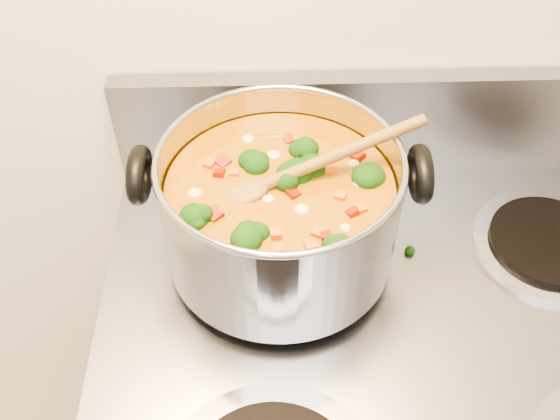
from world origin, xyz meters
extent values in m
cube|color=gray|center=(-0.02, 1.48, 1.00)|extent=(0.79, 0.03, 0.16)
cylinder|color=#A5A5AD|center=(-0.20, 1.32, 0.92)|extent=(0.20, 0.20, 0.01)
cylinder|color=black|center=(-0.20, 1.32, 0.93)|extent=(0.16, 0.16, 0.01)
cylinder|color=#A5A5AD|center=(0.17, 1.32, 0.92)|extent=(0.20, 0.20, 0.01)
cylinder|color=black|center=(0.17, 1.32, 0.93)|extent=(0.16, 0.16, 0.01)
cylinder|color=#ADADB5|center=(-0.19, 1.31, 1.01)|extent=(0.28, 0.28, 0.15)
torus|color=#ADADB5|center=(-0.19, 1.31, 1.09)|extent=(0.29, 0.29, 0.01)
cylinder|color=#8D570C|center=(-0.19, 1.31, 1.00)|extent=(0.27, 0.27, 0.12)
torus|color=black|center=(-0.35, 1.31, 1.07)|extent=(0.02, 0.08, 0.08)
torus|color=black|center=(-0.03, 1.30, 1.07)|extent=(0.02, 0.08, 0.08)
ellipsoid|color=black|center=(-0.11, 1.24, 1.05)|extent=(0.04, 0.04, 0.03)
ellipsoid|color=black|center=(-0.19, 1.42, 1.05)|extent=(0.04, 0.04, 0.03)
ellipsoid|color=black|center=(-0.11, 1.32, 1.05)|extent=(0.04, 0.04, 0.03)
ellipsoid|color=black|center=(-0.23, 1.31, 1.05)|extent=(0.04, 0.04, 0.03)
ellipsoid|color=black|center=(-0.15, 1.20, 1.05)|extent=(0.04, 0.04, 0.03)
ellipsoid|color=black|center=(-0.23, 1.40, 1.05)|extent=(0.04, 0.04, 0.03)
ellipsoid|color=black|center=(-0.23, 1.27, 1.05)|extent=(0.04, 0.04, 0.03)
ellipsoid|color=black|center=(-0.26, 1.21, 1.05)|extent=(0.04, 0.04, 0.03)
ellipsoid|color=maroon|center=(-0.15, 1.40, 1.05)|extent=(0.01, 0.01, 0.01)
ellipsoid|color=maroon|center=(-0.14, 1.35, 1.05)|extent=(0.01, 0.01, 0.01)
ellipsoid|color=maroon|center=(-0.25, 1.38, 1.05)|extent=(0.01, 0.01, 0.01)
ellipsoid|color=maroon|center=(-0.18, 1.25, 1.05)|extent=(0.01, 0.01, 0.01)
ellipsoid|color=maroon|center=(-0.18, 1.27, 1.05)|extent=(0.01, 0.01, 0.01)
ellipsoid|color=maroon|center=(-0.25, 1.34, 1.05)|extent=(0.01, 0.01, 0.01)
ellipsoid|color=maroon|center=(-0.29, 1.26, 1.05)|extent=(0.01, 0.01, 0.01)
ellipsoid|color=maroon|center=(-0.17, 1.35, 1.05)|extent=(0.01, 0.01, 0.01)
ellipsoid|color=maroon|center=(-0.21, 1.31, 1.05)|extent=(0.01, 0.01, 0.01)
ellipsoid|color=maroon|center=(-0.17, 1.36, 1.05)|extent=(0.01, 0.01, 0.01)
ellipsoid|color=#D1580B|center=(-0.24, 1.33, 1.05)|extent=(0.01, 0.01, 0.01)
ellipsoid|color=#D1580B|center=(-0.08, 1.34, 1.05)|extent=(0.01, 0.01, 0.01)
ellipsoid|color=#D1580B|center=(-0.11, 1.34, 1.05)|extent=(0.01, 0.01, 0.01)
ellipsoid|color=#D1580B|center=(-0.25, 1.34, 1.05)|extent=(0.01, 0.01, 0.01)
ellipsoid|color=#D1580B|center=(-0.21, 1.28, 1.05)|extent=(0.01, 0.01, 0.01)
ellipsoid|color=#D1580B|center=(-0.30, 1.29, 1.05)|extent=(0.01, 0.01, 0.01)
ellipsoid|color=#D1580B|center=(-0.20, 1.37, 1.05)|extent=(0.01, 0.01, 0.01)
ellipsoid|color=#D1580B|center=(-0.28, 1.29, 1.05)|extent=(0.01, 0.01, 0.01)
ellipsoid|color=#D1580B|center=(-0.20, 1.37, 1.05)|extent=(0.01, 0.01, 0.01)
ellipsoid|color=#D1580B|center=(-0.08, 1.28, 1.05)|extent=(0.01, 0.01, 0.01)
ellipsoid|color=beige|center=(-0.26, 1.37, 1.05)|extent=(0.02, 0.02, 0.01)
ellipsoid|color=beige|center=(-0.23, 1.23, 1.05)|extent=(0.02, 0.02, 0.01)
ellipsoid|color=beige|center=(-0.20, 1.32, 1.05)|extent=(0.02, 0.02, 0.01)
ellipsoid|color=beige|center=(-0.18, 1.35, 1.05)|extent=(0.02, 0.02, 0.01)
ellipsoid|color=beige|center=(-0.11, 1.30, 1.05)|extent=(0.02, 0.02, 0.01)
ellipsoid|color=beige|center=(-0.24, 1.33, 1.05)|extent=(0.02, 0.02, 0.01)
ellipsoid|color=beige|center=(-0.17, 1.34, 1.05)|extent=(0.02, 0.02, 0.01)
ellipsoid|color=beige|center=(-0.11, 1.24, 1.05)|extent=(0.02, 0.02, 0.01)
ellipsoid|color=beige|center=(-0.24, 1.26, 1.05)|extent=(0.02, 0.02, 0.01)
ellipsoid|color=brown|center=(-0.23, 1.30, 1.05)|extent=(0.07, 0.06, 0.03)
cylinder|color=brown|center=(-0.13, 1.33, 1.08)|extent=(0.22, 0.07, 0.07)
ellipsoid|color=black|center=(0.01, 1.23, 0.92)|extent=(0.01, 0.01, 0.01)
ellipsoid|color=black|center=(-0.38, 1.42, 0.92)|extent=(0.01, 0.01, 0.01)
ellipsoid|color=black|center=(-0.27, 1.46, 0.92)|extent=(0.01, 0.01, 0.01)
ellipsoid|color=black|center=(-0.01, 1.21, 0.92)|extent=(0.01, 0.01, 0.01)
camera|label=1|loc=(-0.20, 0.79, 1.55)|focal=40.00mm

